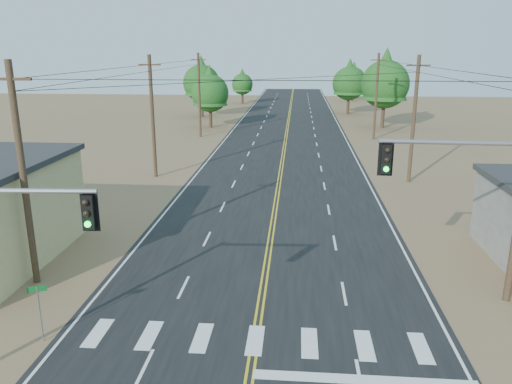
# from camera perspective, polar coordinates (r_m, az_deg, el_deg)

# --- Properties ---
(road) EXTENTS (15.00, 200.00, 0.02)m
(road) POSITION_cam_1_polar(r_m,az_deg,el_deg) (39.57, 2.61, 0.79)
(road) COLOR black
(road) RESTS_ON ground
(utility_pole_left_near) EXTENTS (1.80, 0.30, 10.00)m
(utility_pole_left_near) POSITION_cam_1_polar(r_m,az_deg,el_deg) (23.99, -25.08, 1.78)
(utility_pole_left_near) COLOR #4C3826
(utility_pole_left_near) RESTS_ON ground
(utility_pole_left_mid) EXTENTS (1.80, 0.30, 10.00)m
(utility_pole_left_mid) POSITION_cam_1_polar(r_m,az_deg,el_deg) (42.21, -11.75, 8.50)
(utility_pole_left_mid) COLOR #4C3826
(utility_pole_left_mid) RESTS_ON ground
(utility_pole_left_far) EXTENTS (1.80, 0.30, 10.00)m
(utility_pole_left_far) POSITION_cam_1_polar(r_m,az_deg,el_deg) (61.55, -6.50, 10.99)
(utility_pole_left_far) COLOR #4C3826
(utility_pole_left_far) RESTS_ON ground
(utility_pole_right_mid) EXTENTS (1.80, 0.30, 10.00)m
(utility_pole_right_mid) POSITION_cam_1_polar(r_m,az_deg,el_deg) (41.52, 17.59, 7.97)
(utility_pole_right_mid) COLOR #4C3826
(utility_pole_right_mid) RESTS_ON ground
(utility_pole_right_far) EXTENTS (1.80, 0.30, 10.00)m
(utility_pole_right_far) POSITION_cam_1_polar(r_m,az_deg,el_deg) (61.08, 13.58, 10.62)
(utility_pole_right_far) COLOR #4C3826
(utility_pole_right_far) RESTS_ON ground
(signal_mast_right) EXTENTS (5.98, 0.49, 7.35)m
(signal_mast_right) POSITION_cam_1_polar(r_m,az_deg,el_deg) (20.31, 25.16, -1.05)
(signal_mast_right) COLOR gray
(signal_mast_right) RESTS_ON ground
(street_sign) EXTENTS (0.63, 0.26, 2.23)m
(street_sign) POSITION_cam_1_polar(r_m,az_deg,el_deg) (20.09, -23.55, -11.71)
(street_sign) COLOR gray
(street_sign) RESTS_ON ground
(tree_left_near) EXTENTS (5.08, 5.08, 8.46)m
(tree_left_near) POSITION_cam_1_polar(r_m,az_deg,el_deg) (69.05, -5.29, 11.61)
(tree_left_near) COLOR #3F2D1E
(tree_left_near) RESTS_ON ground
(tree_left_mid) EXTENTS (5.75, 5.75, 9.58)m
(tree_left_mid) POSITION_cam_1_polar(r_m,az_deg,el_deg) (80.53, -6.26, 12.69)
(tree_left_mid) COLOR #3F2D1E
(tree_left_mid) RESTS_ON ground
(tree_left_far) EXTENTS (4.12, 4.12, 6.86)m
(tree_left_far) POSITION_cam_1_polar(r_m,az_deg,el_deg) (100.13, -1.58, 12.45)
(tree_left_far) COLOR #3F2D1E
(tree_left_far) RESTS_ON ground
(tree_right_near) EXTENTS (6.40, 6.40, 10.67)m
(tree_right_near) POSITION_cam_1_polar(r_m,az_deg,el_deg) (70.35, 14.57, 12.36)
(tree_right_near) COLOR #3F2D1E
(tree_right_near) RESTS_ON ground
(tree_right_mid) EXTENTS (5.43, 5.43, 9.06)m
(tree_right_mid) POSITION_cam_1_polar(r_m,az_deg,el_deg) (84.91, 10.62, 12.47)
(tree_right_mid) COLOR #3F2D1E
(tree_right_mid) RESTS_ON ground
(tree_right_far) EXTENTS (4.84, 4.84, 8.07)m
(tree_right_far) POSITION_cam_1_polar(r_m,az_deg,el_deg) (107.47, 11.08, 12.81)
(tree_right_far) COLOR #3F2D1E
(tree_right_far) RESTS_ON ground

